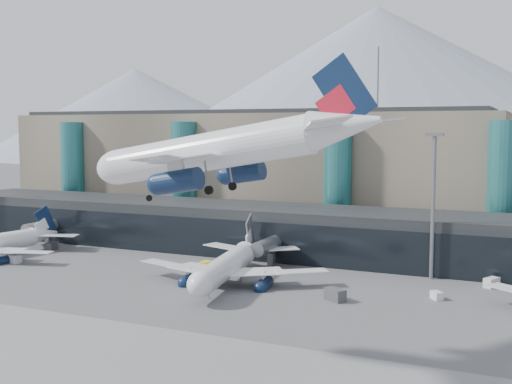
# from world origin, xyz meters

# --- Properties ---
(ground) EXTENTS (900.00, 900.00, 0.00)m
(ground) POSITION_xyz_m (0.00, 0.00, 0.00)
(ground) COLOR #515154
(ground) RESTS_ON ground
(runway_strip) EXTENTS (400.00, 40.00, 0.04)m
(runway_strip) POSITION_xyz_m (0.00, -15.00, 0.02)
(runway_strip) COLOR slate
(runway_strip) RESTS_ON ground
(runway_markings) EXTENTS (128.00, 1.00, 0.02)m
(runway_markings) POSITION_xyz_m (-0.00, -15.00, 0.05)
(runway_markings) COLOR gold
(runway_markings) RESTS_ON ground
(concourse) EXTENTS (170.00, 27.00, 10.00)m
(concourse) POSITION_xyz_m (-0.02, 57.73, 4.97)
(concourse) COLOR black
(concourse) RESTS_ON ground
(terminal_main) EXTENTS (130.00, 30.00, 31.00)m
(terminal_main) POSITION_xyz_m (-25.00, 90.00, 15.44)
(terminal_main) COLOR gray
(terminal_main) RESTS_ON ground
(teal_towers) EXTENTS (116.40, 19.40, 46.00)m
(teal_towers) POSITION_xyz_m (-14.99, 74.01, 14.01)
(teal_towers) COLOR #297374
(teal_towers) RESTS_ON ground
(mountain_ridge) EXTENTS (910.00, 400.00, 110.00)m
(mountain_ridge) POSITION_xyz_m (15.97, 380.00, 45.74)
(mountain_ridge) COLOR gray
(mountain_ridge) RESTS_ON ground
(lightmast_mid) EXTENTS (3.00, 1.20, 25.60)m
(lightmast_mid) POSITION_xyz_m (30.00, 48.00, 14.42)
(lightmast_mid) COLOR slate
(lightmast_mid) RESTS_ON ground
(hero_jet) EXTENTS (34.74, 35.40, 11.42)m
(hero_jet) POSITION_xyz_m (17.88, -5.89, 25.31)
(hero_jet) COLOR white
(hero_jet) RESTS_ON ground
(jet_parked_mid) EXTENTS (35.13, 35.43, 11.46)m
(jet_parked_mid) POSITION_xyz_m (-1.40, 32.42, 4.33)
(jet_parked_mid) COLOR white
(jet_parked_mid) RESTS_ON ground
(veh_a) EXTENTS (3.15, 2.26, 1.59)m
(veh_a) POSITION_xyz_m (-47.01, 28.51, 0.80)
(veh_a) COLOR silver
(veh_a) RESTS_ON ground
(veh_b) EXTENTS (1.66, 2.70, 1.55)m
(veh_b) POSITION_xyz_m (-9.81, 38.46, 0.78)
(veh_b) COLOR yellow
(veh_b) RESTS_ON ground
(veh_c) EXTENTS (3.80, 3.31, 1.87)m
(veh_c) POSITION_xyz_m (18.79, 27.37, 0.94)
(veh_c) COLOR #45454A
(veh_c) RESTS_ON ground
(veh_d) EXTENTS (2.64, 3.18, 1.60)m
(veh_d) POSITION_xyz_m (40.15, 46.00, 0.80)
(veh_d) COLOR silver
(veh_d) RESTS_ON ground
(veh_f) EXTENTS (2.08, 3.19, 1.65)m
(veh_f) POSITION_xyz_m (-49.80, 42.19, 0.82)
(veh_f) COLOR #45454A
(veh_f) RESTS_ON ground
(veh_g) EXTENTS (2.26, 2.43, 1.23)m
(veh_g) POSITION_xyz_m (32.93, 34.50, 0.62)
(veh_g) COLOR silver
(veh_g) RESTS_ON ground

